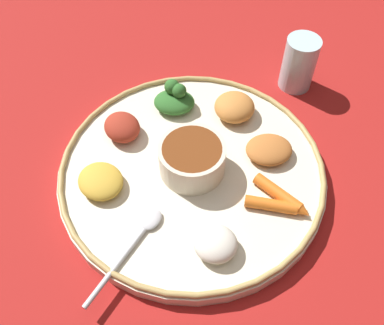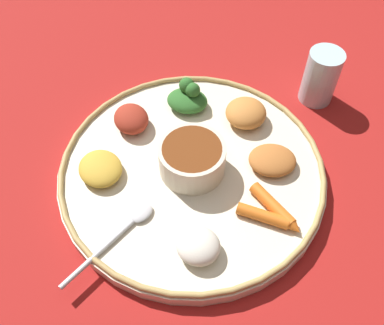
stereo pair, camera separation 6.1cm
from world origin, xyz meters
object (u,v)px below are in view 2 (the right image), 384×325
Objects in this scene: greens_pile at (188,97)px; carrot_near_spoon at (267,217)px; center_bowl at (192,158)px; spoon at (123,230)px; carrot_outer at (275,208)px; drinking_glass at (320,80)px.

carrot_near_spoon is (0.23, 0.05, -0.01)m from greens_pile.
center_bowl is 0.69× the size of spoon.
carrot_outer is at bearing 122.76° from carrot_near_spoon.
greens_pile is 1.05× the size of carrot_near_spoon.
carrot_near_spoon is (0.03, 0.19, 0.00)m from spoon.
carrot_near_spoon is (0.11, 0.07, -0.02)m from center_bowl.
drinking_glass is (-0.18, 0.36, 0.02)m from spoon.
carrot_outer is (0.22, 0.06, -0.01)m from greens_pile.
carrot_outer is 0.95× the size of drinking_glass.
greens_pile is 0.23m from carrot_outer.
spoon is at bearing -34.96° from greens_pile.
greens_pile is 0.88× the size of drinking_glass.
greens_pile is at bearing -168.37° from carrot_near_spoon.
center_bowl is 0.14m from spoon.
greens_pile is (-0.20, 0.14, 0.01)m from spoon.
spoon is at bearing -99.76° from carrot_near_spoon.
carrot_near_spoon is 0.27m from drinking_glass.
greens_pile reaches higher than carrot_outer.
spoon is 0.40m from drinking_glass.
greens_pile reaches higher than carrot_near_spoon.
spoon is 1.55× the size of carrot_outer.
center_bowl is 1.07× the size of carrot_outer.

